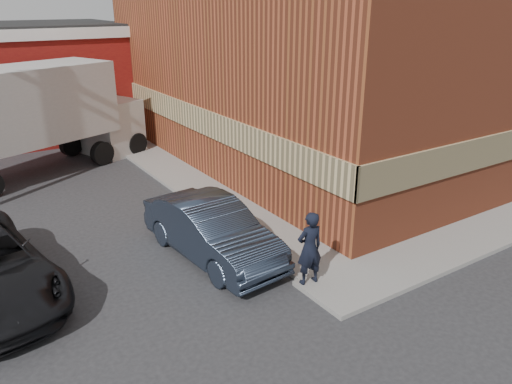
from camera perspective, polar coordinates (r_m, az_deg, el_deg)
ground at (r=13.03m, az=5.95°, el=-9.92°), size 90.00×90.00×0.00m
brick_building at (r=23.63m, az=8.91°, el=16.01°), size 14.25×18.25×9.36m
sidewalk_south at (r=17.84m, az=27.04°, el=-3.15°), size 16.00×1.80×0.12m
sidewalk_west at (r=20.32m, az=-8.76°, el=1.82°), size 1.80×18.00×0.12m
man at (r=12.23m, az=6.14°, el=-6.41°), size 0.74×0.53×1.89m
sedan at (r=13.71m, az=-5.04°, el=-4.38°), size 2.14×5.04×1.62m
box_truck at (r=22.14m, az=-22.86°, el=8.55°), size 9.10×5.49×4.32m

